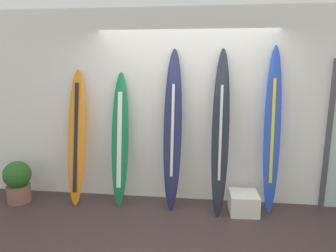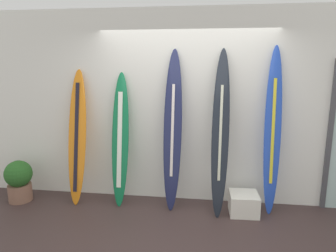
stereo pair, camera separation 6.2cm
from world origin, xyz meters
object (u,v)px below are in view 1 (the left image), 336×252
object	(u,v)px
surfboard_navy	(173,131)
display_block_left	(244,203)
surfboard_sunset	(77,138)
surfboard_cobalt	(272,132)
surfboard_emerald	(120,141)
potted_plant	(18,181)
surfboard_charcoal	(220,134)

from	to	relation	value
surfboard_navy	display_block_left	world-z (taller)	surfboard_navy
surfboard_sunset	surfboard_cobalt	xyz separation A→B (m)	(2.76, 0.04, 0.15)
surfboard_emerald	potted_plant	bearing A→B (deg)	-173.87
surfboard_charcoal	surfboard_cobalt	xyz separation A→B (m)	(0.70, 0.10, 0.01)
surfboard_emerald	display_block_left	bearing A→B (deg)	-4.04
surfboard_sunset	surfboard_navy	world-z (taller)	surfboard_navy
surfboard_sunset	potted_plant	size ratio (longest dim) A/B	3.14
surfboard_navy	potted_plant	distance (m)	2.43
surfboard_navy	surfboard_emerald	bearing A→B (deg)	179.26
surfboard_charcoal	display_block_left	size ratio (longest dim) A/B	5.64
potted_plant	display_block_left	bearing A→B (deg)	0.70
surfboard_emerald	surfboard_cobalt	world-z (taller)	surfboard_cobalt
potted_plant	surfboard_charcoal	bearing A→B (deg)	1.71
surfboard_charcoal	display_block_left	distance (m)	1.03
surfboard_sunset	potted_plant	xyz separation A→B (m)	(-0.89, -0.15, -0.64)
potted_plant	surfboard_cobalt	bearing A→B (deg)	3.02
surfboard_cobalt	display_block_left	xyz separation A→B (m)	(-0.35, -0.15, -0.98)
display_block_left	surfboard_sunset	bearing A→B (deg)	177.43
surfboard_emerald	surfboard_cobalt	bearing A→B (deg)	0.74
display_block_left	surfboard_charcoal	bearing A→B (deg)	172.18
surfboard_navy	surfboard_sunset	bearing A→B (deg)	-179.73
surfboard_cobalt	surfboard_sunset	bearing A→B (deg)	-179.09
surfboard_emerald	display_block_left	xyz separation A→B (m)	(1.76, -0.12, -0.80)
surfboard_sunset	surfboard_charcoal	distance (m)	2.06
surfboard_charcoal	potted_plant	bearing A→B (deg)	-178.29
surfboard_navy	potted_plant	size ratio (longest dim) A/B	3.59
surfboard_sunset	surfboard_charcoal	bearing A→B (deg)	-1.68
surfboard_emerald	potted_plant	size ratio (longest dim) A/B	3.08
surfboard_cobalt	potted_plant	distance (m)	3.74
surfboard_emerald	surfboard_navy	world-z (taller)	surfboard_navy
surfboard_sunset	surfboard_navy	bearing A→B (deg)	0.27
surfboard_charcoal	display_block_left	bearing A→B (deg)	-7.82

